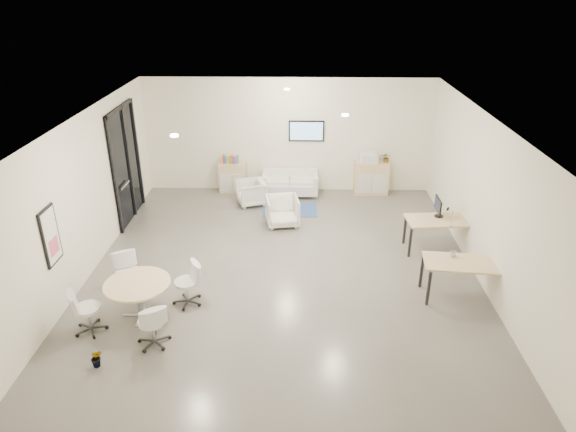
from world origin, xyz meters
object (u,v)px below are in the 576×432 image
Objects in this scene: sideboard_left at (233,178)px; desk_rear at (440,223)px; sideboard_right at (371,178)px; loveseat at (290,184)px; armchair_left at (251,191)px; round_table at (138,287)px; desk_front at (463,266)px; armchair_right at (282,210)px.

desk_rear is (5.02, -3.37, 0.26)m from sideboard_left.
loveseat is (-2.30, -0.14, -0.15)m from sideboard_right.
armchair_left is 5.09m from desk_rear.
loveseat is 2.14× the size of armchair_left.
sideboard_left is at bearing -164.51° from armchair_left.
sideboard_left is at bearing 81.05° from round_table.
loveseat is (1.63, -0.17, -0.11)m from sideboard_left.
sideboard_right reaches higher than desk_front.
armchair_right is 3.75m from desk_rear.
armchair_right is 4.59m from round_table.
desk_front is at bearing -56.94° from loveseat.
sideboard_left is at bearing 139.34° from desk_front.
desk_rear is 1.31× the size of round_table.
desk_rear is at bearing 23.94° from round_table.
desk_front is 6.00m from round_table.
armchair_left is (0.60, -0.88, -0.06)m from sideboard_left.
round_table is at bearing -166.70° from desk_front.
armchair_left is 1.54m from armchair_right.
sideboard_left is 3.93m from sideboard_right.
desk_front is at bearing -50.80° from armchair_right.
armchair_left is 0.47× the size of desk_rear.
sideboard_left is 0.91× the size of sideboard_right.
armchair_right reaches higher than loveseat.
desk_rear is at bearing -44.08° from loveseat.
sideboard_left is at bearing 115.27° from armchair_right.
round_table is (-4.88, -5.99, 0.16)m from sideboard_right.
armchair_right reaches higher than desk_rear.
sideboard_left is at bearing 179.59° from sideboard_right.
sideboard_right is 0.80× the size of round_table.
desk_front is at bearing 7.74° from round_table.
desk_rear is 6.53m from round_table.
armchair_right is at bearing -94.82° from loveseat.
sideboard_right is (3.93, -0.03, 0.04)m from sideboard_left.
armchair_right is (0.89, -1.26, 0.04)m from armchair_left.
sideboard_left is 1.08× the size of armchair_right.
sideboard_left is 1.06m from armchair_left.
sideboard_left reaches higher than armchair_left.
loveseat is at bearing 66.23° from round_table.
sideboard_right is 0.62× the size of desk_front.
sideboard_left is 2.60m from armchair_right.
armchair_right is (-2.44, -2.11, -0.07)m from sideboard_right.
desk_front is at bearing -78.35° from sideboard_right.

